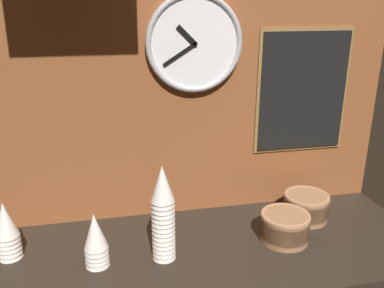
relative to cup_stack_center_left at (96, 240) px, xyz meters
name	(u,v)px	position (x,y,z in m)	size (l,w,h in m)	color
ground_plane	(187,253)	(0.29, 0.03, -0.11)	(1.60, 0.56, 0.04)	black
wall_tiled_back	(172,75)	(0.29, 0.30, 0.44)	(1.60, 0.03, 1.05)	brown
cup_stack_center_left	(96,240)	(0.00, 0.00, 0.00)	(0.07, 0.07, 0.18)	white
cup_stack_center	(163,213)	(0.21, 0.00, 0.07)	(0.07, 0.07, 0.31)	white
cup_stack_far_left	(7,231)	(-0.27, 0.10, 0.01)	(0.07, 0.07, 0.19)	white
bowl_stack_right	(285,226)	(0.62, 0.02, -0.04)	(0.17, 0.17, 0.10)	#996B47
bowl_stack_far_right	(306,206)	(0.75, 0.13, -0.04)	(0.17, 0.17, 0.10)	#996B47
wall_clock	(194,43)	(0.36, 0.27, 0.54)	(0.33, 0.03, 0.33)	white
menu_board	(303,92)	(0.77, 0.27, 0.36)	(0.36, 0.01, 0.46)	olive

